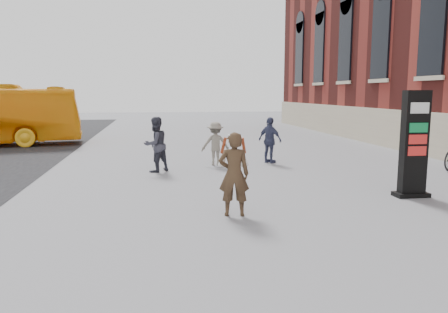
{
  "coord_description": "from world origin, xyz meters",
  "views": [
    {
      "loc": [
        -1.51,
        -8.23,
        2.58
      ],
      "look_at": [
        0.08,
        1.59,
        1.12
      ],
      "focal_mm": 35.0,
      "sensor_mm": 36.0,
      "label": 1
    }
  ],
  "objects": [
    {
      "name": "ground",
      "position": [
        0.0,
        0.0,
        0.0
      ],
      "size": [
        100.0,
        100.0,
        0.0
      ],
      "primitive_type": "plane",
      "color": "#9E9EA3"
    },
    {
      "name": "info_pylon",
      "position": [
        4.82,
        1.56,
        1.32
      ],
      "size": [
        0.85,
        0.43,
        2.64
      ],
      "rotation": [
        0.0,
        0.0,
        -0.01
      ],
      "color": "black",
      "rests_on": "ground"
    },
    {
      "name": "woman",
      "position": [
        0.13,
        0.61,
        0.91
      ],
      "size": [
        0.73,
        0.68,
        1.77
      ],
      "rotation": [
        0.0,
        0.0,
        3.0
      ],
      "color": "#3D2B1C",
      "rests_on": "ground"
    },
    {
      "name": "pedestrian_a",
      "position": [
        -1.46,
        6.08,
        0.9
      ],
      "size": [
        1.11,
        1.07,
        1.8
      ],
      "primitive_type": "imported",
      "rotation": [
        0.0,
        0.0,
        3.8
      ],
      "color": "#353642",
      "rests_on": "ground"
    },
    {
      "name": "pedestrian_b",
      "position": [
        0.66,
        7.07,
        0.77
      ],
      "size": [
        1.03,
        0.64,
        1.55
      ],
      "primitive_type": "imported",
      "rotation": [
        0.0,
        0.0,
        3.08
      ],
      "color": "gray",
      "rests_on": "ground"
    },
    {
      "name": "pedestrian_c",
      "position": [
        2.71,
        7.25,
        0.84
      ],
      "size": [
        0.94,
        1.03,
        1.69
      ],
      "primitive_type": "imported",
      "rotation": [
        0.0,
        0.0,
        2.24
      ],
      "color": "#3A3F5F",
      "rests_on": "ground"
    }
  ]
}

